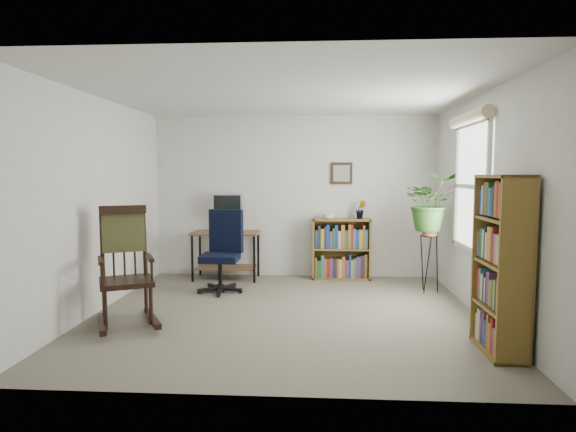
# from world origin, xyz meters

# --- Properties ---
(floor) EXTENTS (4.20, 4.00, 0.00)m
(floor) POSITION_xyz_m (0.00, 0.00, 0.00)
(floor) COLOR slate
(floor) RESTS_ON ground
(ceiling) EXTENTS (4.20, 4.00, 0.00)m
(ceiling) POSITION_xyz_m (0.00, 0.00, 2.40)
(ceiling) COLOR silver
(ceiling) RESTS_ON ground
(wall_back) EXTENTS (4.20, 0.00, 2.40)m
(wall_back) POSITION_xyz_m (0.00, 2.00, 1.20)
(wall_back) COLOR silver
(wall_back) RESTS_ON ground
(wall_front) EXTENTS (4.20, 0.00, 2.40)m
(wall_front) POSITION_xyz_m (0.00, -2.00, 1.20)
(wall_front) COLOR silver
(wall_front) RESTS_ON ground
(wall_left) EXTENTS (0.00, 4.00, 2.40)m
(wall_left) POSITION_xyz_m (-2.10, 0.00, 1.20)
(wall_left) COLOR silver
(wall_left) RESTS_ON ground
(wall_right) EXTENTS (0.00, 4.00, 2.40)m
(wall_right) POSITION_xyz_m (2.10, 0.00, 1.20)
(wall_right) COLOR silver
(wall_right) RESTS_ON ground
(window) EXTENTS (0.12, 1.20, 1.50)m
(window) POSITION_xyz_m (2.06, 0.30, 1.40)
(window) COLOR silver
(window) RESTS_ON wall_right
(desk) EXTENTS (0.97, 0.53, 0.70)m
(desk) POSITION_xyz_m (-0.99, 1.70, 0.35)
(desk) COLOR brown
(desk) RESTS_ON floor
(monitor) EXTENTS (0.46, 0.16, 0.56)m
(monitor) POSITION_xyz_m (-0.99, 1.84, 0.98)
(monitor) COLOR silver
(monitor) RESTS_ON desk
(keyboard) EXTENTS (0.40, 0.15, 0.02)m
(keyboard) POSITION_xyz_m (-0.99, 1.58, 0.71)
(keyboard) COLOR black
(keyboard) RESTS_ON desk
(office_chair) EXTENTS (0.70, 0.70, 1.09)m
(office_chair) POSITION_xyz_m (-0.92, 0.91, 0.54)
(office_chair) COLOR black
(office_chair) RESTS_ON floor
(rocking_chair) EXTENTS (1.04, 1.24, 1.23)m
(rocking_chair) POSITION_xyz_m (-1.59, -0.51, 0.62)
(rocking_chair) COLOR black
(rocking_chair) RESTS_ON floor
(low_bookshelf) EXTENTS (0.84, 0.28, 0.89)m
(low_bookshelf) POSITION_xyz_m (0.70, 1.82, 0.45)
(low_bookshelf) COLOR olive
(low_bookshelf) RESTS_ON floor
(tall_bookshelf) EXTENTS (0.29, 0.67, 1.54)m
(tall_bookshelf) POSITION_xyz_m (1.92, -1.04, 0.77)
(tall_bookshelf) COLOR olive
(tall_bookshelf) RESTS_ON floor
(plant_stand) EXTENTS (0.31, 0.31, 0.87)m
(plant_stand) POSITION_xyz_m (1.80, 1.09, 0.43)
(plant_stand) COLOR black
(plant_stand) RESTS_ON floor
(spider_plant) EXTENTS (1.69, 1.88, 1.46)m
(spider_plant) POSITION_xyz_m (1.80, 1.09, 1.54)
(spider_plant) COLOR #306222
(spider_plant) RESTS_ON plant_stand
(potted_plant_small) EXTENTS (0.13, 0.24, 0.11)m
(potted_plant_small) POSITION_xyz_m (0.98, 1.83, 0.94)
(potted_plant_small) COLOR #306222
(potted_plant_small) RESTS_ON low_bookshelf
(framed_picture) EXTENTS (0.32, 0.04, 0.32)m
(framed_picture) POSITION_xyz_m (0.70, 1.97, 1.55)
(framed_picture) COLOR black
(framed_picture) RESTS_ON wall_back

